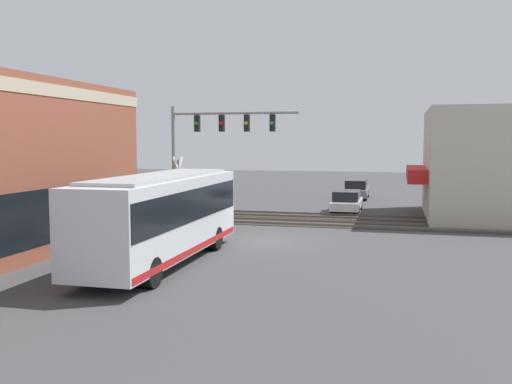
% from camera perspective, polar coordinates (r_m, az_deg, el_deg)
% --- Properties ---
extents(ground_plane, '(120.00, 120.00, 0.00)m').
position_cam_1_polar(ground_plane, '(26.52, 1.11, -4.97)').
color(ground_plane, '#424244').
extents(shop_building, '(10.18, 9.53, 6.54)m').
position_cam_1_polar(shop_building, '(37.12, 23.06, 2.60)').
color(shop_building, beige).
rests_on(shop_building, ground).
extents(city_bus, '(10.51, 2.59, 3.39)m').
position_cam_1_polar(city_bus, '(21.86, -9.38, -2.28)').
color(city_bus, silver).
rests_on(city_bus, ground).
extents(traffic_signal_gantry, '(0.42, 7.16, 6.54)m').
position_cam_1_polar(traffic_signal_gantry, '(31.30, -4.32, 5.64)').
color(traffic_signal_gantry, gray).
rests_on(traffic_signal_gantry, ground).
extents(crossing_signal, '(1.41, 1.18, 3.81)m').
position_cam_1_polar(crossing_signal, '(31.63, -7.78, 0.83)').
color(crossing_signal, gray).
rests_on(crossing_signal, ground).
extents(rail_track_near, '(2.60, 60.00, 0.15)m').
position_cam_1_polar(rail_track_near, '(32.31, 3.51, -3.09)').
color(rail_track_near, '#332D28').
rests_on(rail_track_near, ground).
extents(rail_track_far, '(2.60, 60.00, 0.15)m').
position_cam_1_polar(rail_track_far, '(35.43, 4.46, -2.36)').
color(rail_track_far, '#332D28').
rests_on(rail_track_far, ground).
extents(parked_car_white, '(4.48, 1.82, 1.41)m').
position_cam_1_polar(parked_car_white, '(37.71, 9.06, -0.98)').
color(parked_car_white, silver).
rests_on(parked_car_white, ground).
extents(parked_car_grey, '(4.74, 1.82, 1.53)m').
position_cam_1_polar(parked_car_grey, '(46.31, 10.01, 0.21)').
color(parked_car_grey, slate).
rests_on(parked_car_grey, ground).
extents(pedestrian_at_crossing, '(0.34, 0.34, 1.75)m').
position_cam_1_polar(pedestrian_at_crossing, '(32.23, -5.51, -1.57)').
color(pedestrian_at_crossing, '#473828').
rests_on(pedestrian_at_crossing, ground).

